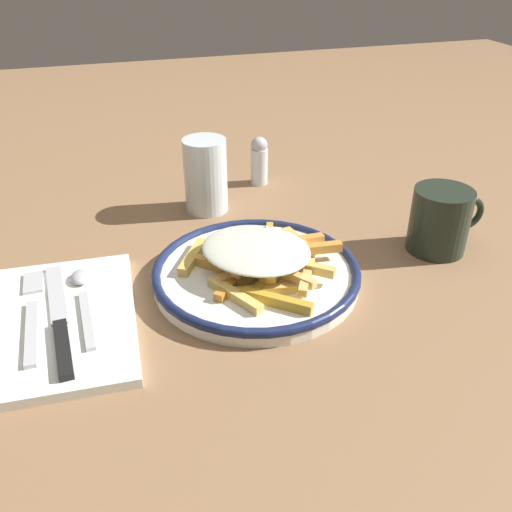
{
  "coord_description": "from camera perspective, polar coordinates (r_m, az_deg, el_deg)",
  "views": [
    {
      "loc": [
        -0.17,
        -0.54,
        0.38
      ],
      "look_at": [
        0.0,
        0.0,
        0.04
      ],
      "focal_mm": 39.0,
      "sensor_mm": 36.0,
      "label": 1
    }
  ],
  "objects": [
    {
      "name": "ground_plane",
      "position": [
        0.69,
        0.0,
        -2.66
      ],
      "size": [
        2.6,
        2.6,
        0.0
      ],
      "primitive_type": "plane",
      "color": "#8B6746"
    },
    {
      "name": "plate",
      "position": [
        0.68,
        0.0,
        -1.8
      ],
      "size": [
        0.25,
        0.25,
        0.02
      ],
      "color": "white",
      "rests_on": "ground_plane"
    },
    {
      "name": "fries_heap",
      "position": [
        0.66,
        0.24,
        -0.11
      ],
      "size": [
        0.2,
        0.21,
        0.04
      ],
      "color": "#F6C154",
      "rests_on": "plate"
    },
    {
      "name": "napkin",
      "position": [
        0.65,
        -19.43,
        -6.35
      ],
      "size": [
        0.17,
        0.24,
        0.01
      ],
      "primitive_type": "cube",
      "rotation": [
        0.0,
        0.0,
        -0.05
      ],
      "color": "white",
      "rests_on": "ground_plane"
    },
    {
      "name": "fork",
      "position": [
        0.66,
        -21.98,
        -5.52
      ],
      "size": [
        0.02,
        0.18,
        0.01
      ],
      "color": "silver",
      "rests_on": "napkin"
    },
    {
      "name": "knife",
      "position": [
        0.63,
        -19.44,
        -6.72
      ],
      "size": [
        0.03,
        0.21,
        0.01
      ],
      "color": "black",
      "rests_on": "napkin"
    },
    {
      "name": "spoon",
      "position": [
        0.67,
        -17.34,
        -3.62
      ],
      "size": [
        0.02,
        0.15,
        0.01
      ],
      "color": "silver",
      "rests_on": "napkin"
    },
    {
      "name": "water_glass",
      "position": [
        0.84,
        -5.19,
        8.22
      ],
      "size": [
        0.06,
        0.06,
        0.11
      ],
      "primitive_type": "cylinder",
      "color": "silver",
      "rests_on": "ground_plane"
    },
    {
      "name": "coffee_mug",
      "position": [
        0.77,
        18.41,
        3.5
      ],
      "size": [
        0.1,
        0.08,
        0.09
      ],
      "color": "#222C22",
      "rests_on": "ground_plane"
    },
    {
      "name": "salt_shaker",
      "position": [
        0.93,
        0.33,
        9.8
      ],
      "size": [
        0.03,
        0.03,
        0.08
      ],
      "color": "silver",
      "rests_on": "ground_plane"
    }
  ]
}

